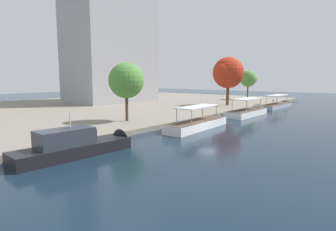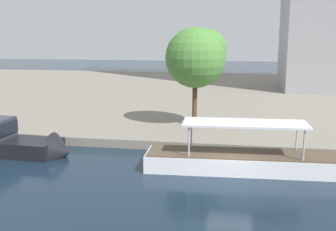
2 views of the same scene
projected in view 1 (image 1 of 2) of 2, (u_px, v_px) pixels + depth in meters
ground_plane at (207, 131)px, 33.93m from camera, size 220.00×220.00×0.00m
dock_promenade at (63, 110)px, 54.46m from camera, size 120.00×55.00×0.62m
motor_yacht_1 at (81, 146)px, 23.48m from camera, size 11.04×3.30×4.56m
tour_boat_2 at (201, 125)px, 36.25m from camera, size 12.79×3.23×3.87m
tour_boat_3 at (249, 113)px, 48.79m from camera, size 11.91×3.21×4.13m
tour_boat_4 at (278, 106)px, 61.82m from camera, size 13.35×2.90×3.84m
mooring_bollard_0 at (273, 100)px, 68.98m from camera, size 0.24×0.24×0.75m
tree_0 at (228, 73)px, 59.79m from camera, size 7.15×6.71×10.38m
tree_1 at (127, 80)px, 37.53m from camera, size 4.82×4.80×7.91m
tree_3 at (248, 79)px, 76.74m from camera, size 4.43×4.48×7.93m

